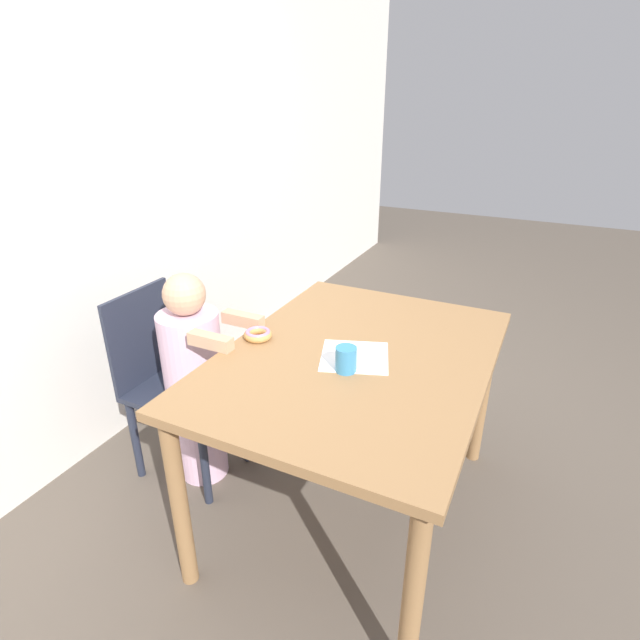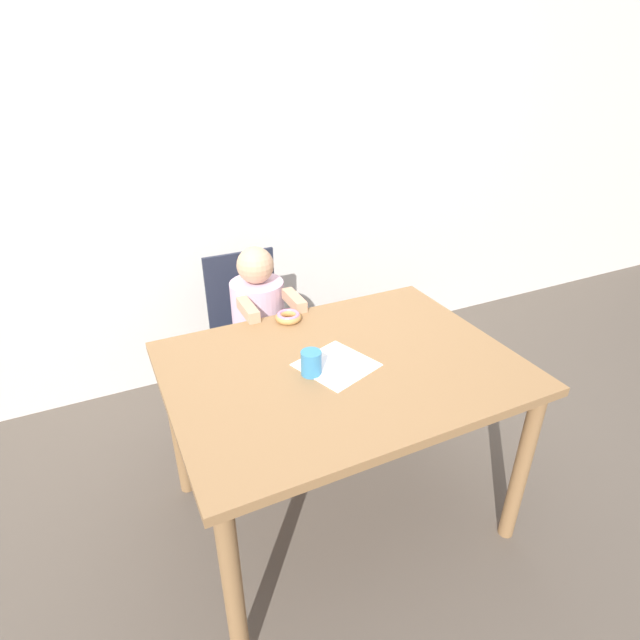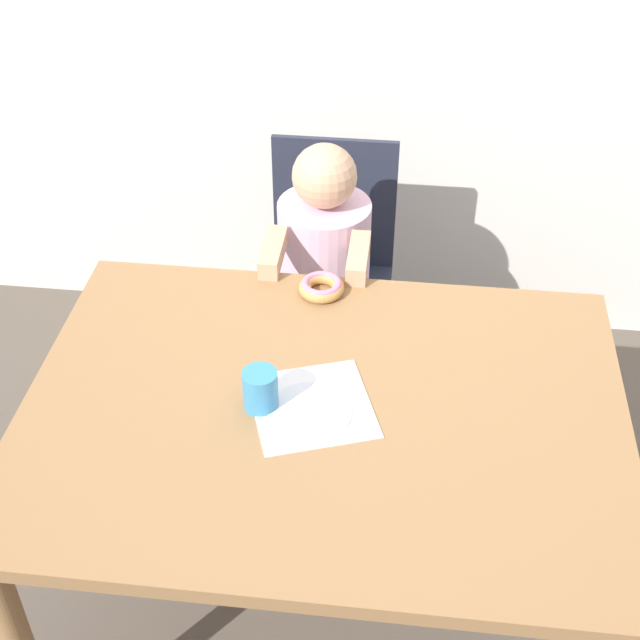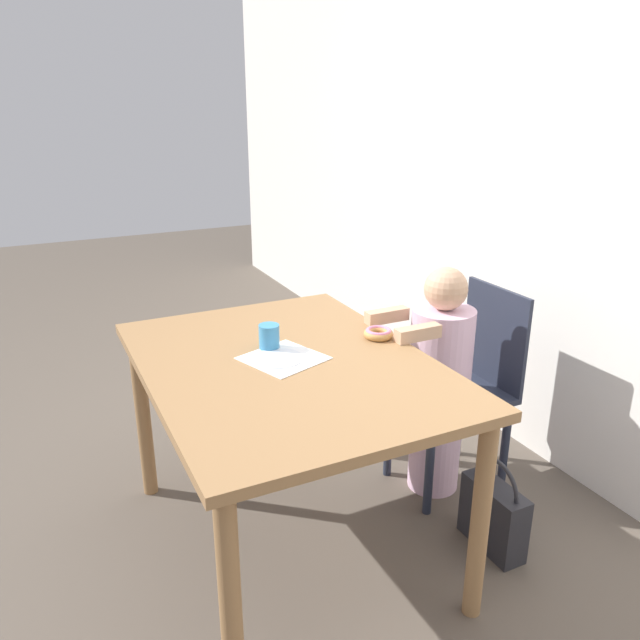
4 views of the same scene
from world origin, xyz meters
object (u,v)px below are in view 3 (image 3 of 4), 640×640
at_px(donut, 321,286).
at_px(handbag, 460,408).
at_px(chair, 329,287).
at_px(child_figure, 324,301).
at_px(cup, 260,390).

bearing_deg(donut, handbag, 35.75).
xyz_separation_m(donut, handbag, (0.40, 0.29, -0.64)).
bearing_deg(chair, child_figure, -90.00).
bearing_deg(handbag, cup, -124.54).
xyz_separation_m(handbag, cup, (-0.48, -0.69, 0.67)).
relative_size(chair, child_figure, 0.88).
relative_size(donut, cup, 1.23).
xyz_separation_m(child_figure, cup, (-0.05, -0.73, 0.31)).
height_order(chair, handbag, chair).
distance_m(donut, cup, 0.42).
height_order(donut, handbag, donut).
distance_m(chair, child_figure, 0.14).
bearing_deg(chair, donut, -86.22).
height_order(donut, cup, cup).
height_order(child_figure, handbag, child_figure).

